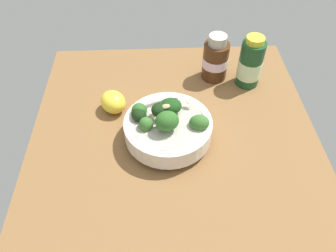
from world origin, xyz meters
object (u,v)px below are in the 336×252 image
Objects in this scene: bowl_of_broccoli at (167,126)px; bottle_tall at (250,64)px; bottle_short at (215,59)px; lemon_wedge at (113,102)px.

bottle_tall is (-17.72, 20.68, 1.89)cm from bowl_of_broccoli.
bowl_of_broccoli is 1.52× the size of bottle_short.
bottle_short is at bearing -109.59° from bottle_tall.
bowl_of_broccoli is 1.39× the size of bottle_tall.
bottle_short is at bearing 148.21° from bowl_of_broccoli.
bottle_tall is 8.44cm from bottle_short.
bottle_short is (-11.16, 24.66, 2.84)cm from lemon_wedge.
lemon_wedge is 0.48× the size of bottle_tall.
bowl_of_broccoli is 24.22cm from bottle_short.
bowl_of_broccoli is at bearing 51.78° from lemon_wedge.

